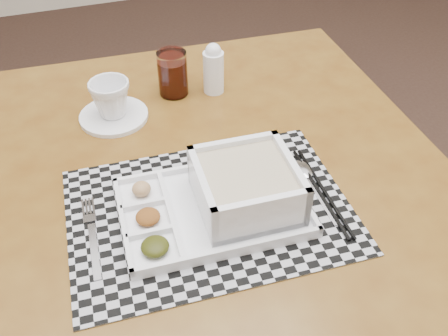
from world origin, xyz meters
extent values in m
plane|color=black|center=(0.00, 0.00, 0.00)|extent=(5.00, 5.00, 0.00)
cube|color=#542F0F|center=(-0.18, -0.21, 0.74)|extent=(1.06, 1.06, 0.04)
cylinder|color=#542F0F|center=(-0.61, 0.27, 0.36)|extent=(0.05, 0.05, 0.72)
cylinder|color=#542F0F|center=(0.29, 0.22, 0.36)|extent=(0.05, 0.05, 0.72)
cube|color=#542F0F|center=(-0.16, 0.23, 0.68)|extent=(0.87, 0.08, 0.08)
cube|color=#542F0F|center=(0.25, -0.23, 0.68)|extent=(0.08, 0.87, 0.08)
cube|color=#A2A2A9|center=(-0.18, -0.32, 0.76)|extent=(0.51, 0.38, 0.00)
cube|color=white|center=(-0.17, -0.32, 0.77)|extent=(0.33, 0.24, 0.01)
cube|color=white|center=(-0.17, -0.21, 0.78)|extent=(0.32, 0.03, 0.01)
cube|color=white|center=(-0.18, -0.43, 0.78)|extent=(0.32, 0.03, 0.01)
cube|color=white|center=(-0.33, -0.31, 0.78)|extent=(0.02, 0.22, 0.01)
cube|color=white|center=(-0.02, -0.33, 0.78)|extent=(0.02, 0.22, 0.01)
cube|color=white|center=(-0.25, -0.32, 0.78)|extent=(0.02, 0.20, 0.01)
cube|color=white|center=(-0.29, -0.35, 0.78)|extent=(0.08, 0.01, 0.01)
cube|color=white|center=(-0.29, -0.28, 0.78)|extent=(0.08, 0.01, 0.01)
ellipsoid|color=black|center=(-0.29, -0.38, 0.78)|extent=(0.05, 0.05, 0.02)
ellipsoid|color=#552B0E|center=(-0.29, -0.31, 0.78)|extent=(0.04, 0.04, 0.02)
ellipsoid|color=brown|center=(-0.28, -0.25, 0.78)|extent=(0.03, 0.03, 0.02)
cube|color=white|center=(-0.12, -0.33, 0.78)|extent=(0.18, 0.18, 0.01)
cube|color=white|center=(-0.11, -0.25, 0.81)|extent=(0.17, 0.02, 0.08)
cube|color=white|center=(-0.12, -0.41, 0.81)|extent=(0.17, 0.02, 0.08)
cube|color=white|center=(-0.19, -0.32, 0.81)|extent=(0.02, 0.17, 0.08)
cube|color=white|center=(-0.04, -0.33, 0.81)|extent=(0.02, 0.17, 0.08)
cube|color=tan|center=(-0.12, -0.33, 0.81)|extent=(0.15, 0.15, 0.07)
cube|color=silver|center=(-0.39, -0.34, 0.76)|extent=(0.02, 0.12, 0.00)
cube|color=silver|center=(-0.38, -0.27, 0.76)|extent=(0.02, 0.02, 0.00)
cube|color=silver|center=(-0.39, -0.24, 0.76)|extent=(0.01, 0.04, 0.00)
cube|color=silver|center=(-0.38, -0.24, 0.76)|extent=(0.01, 0.04, 0.00)
cube|color=silver|center=(-0.38, -0.24, 0.76)|extent=(0.01, 0.04, 0.00)
cube|color=silver|center=(-0.37, -0.24, 0.76)|extent=(0.01, 0.04, 0.00)
cube|color=silver|center=(0.02, -0.36, 0.76)|extent=(0.02, 0.12, 0.00)
ellipsoid|color=silver|center=(0.02, -0.27, 0.76)|extent=(0.04, 0.06, 0.01)
cylinder|color=black|center=(0.02, -0.34, 0.76)|extent=(0.02, 0.24, 0.01)
cylinder|color=black|center=(0.03, -0.34, 0.76)|extent=(0.02, 0.24, 0.01)
cylinder|color=white|center=(-0.29, 0.02, 0.76)|extent=(0.15, 0.15, 0.01)
imported|color=white|center=(-0.29, 0.02, 0.81)|extent=(0.10, 0.10, 0.08)
cylinder|color=white|center=(-0.14, 0.08, 0.81)|extent=(0.07, 0.07, 0.10)
cylinder|color=#3C0A04|center=(-0.14, 0.08, 0.80)|extent=(0.06, 0.06, 0.08)
cylinder|color=white|center=(-0.05, 0.06, 0.81)|extent=(0.05, 0.05, 0.10)
sphere|color=white|center=(-0.05, 0.06, 0.86)|extent=(0.04, 0.04, 0.04)
camera|label=1|loc=(-0.36, -0.90, 1.40)|focal=40.00mm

